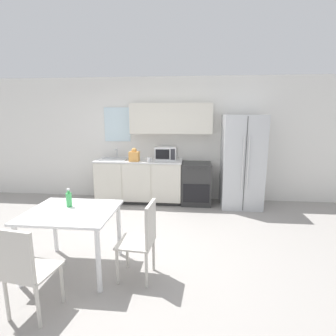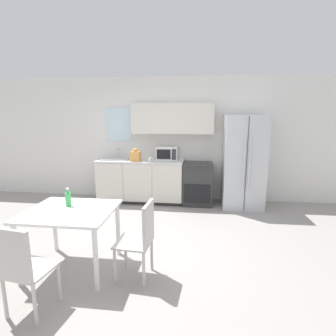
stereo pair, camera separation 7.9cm
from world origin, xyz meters
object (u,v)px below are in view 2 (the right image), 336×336
Objects in this scene: dining_table at (71,219)px; refrigerator at (243,162)px; dining_chair_side at (142,235)px; dining_chair_near at (22,266)px; microwave at (167,153)px; coffee_mug at (150,159)px; drink_bottle at (68,199)px; oven_range at (197,183)px.

refrigerator is at bearing 46.73° from dining_table.
dining_table is at bearing -133.27° from refrigerator.
dining_chair_side reaches higher than dining_table.
refrigerator is at bearing 62.30° from dining_chair_near.
microwave is at bearing 5.69° from dining_chair_side.
coffee_mug reaches higher than drink_bottle.
dining_chair_near is 1.01m from drink_bottle.
oven_range is at bearing -7.95° from dining_chair_side.
oven_range is at bearing -8.35° from microwave.
dining_chair_side is at bearing -119.91° from refrigerator.
dining_chair_side reaches higher than oven_range.
coffee_mug reaches higher than oven_range.
dining_chair_near is (-0.07, -0.83, -0.12)m from dining_table.
drink_bottle is (-1.61, -2.53, 0.42)m from oven_range.
refrigerator is at bearing -5.87° from microwave.
refrigerator is 3.53m from drink_bottle.
oven_range is 0.95× the size of dining_chair_near.
oven_range is 1.95× the size of microwave.
oven_range is 3.07m from dining_table.
dining_table is at bearing -57.11° from drink_bottle.
refrigerator is at bearing 44.26° from drink_bottle.
microwave is 0.45m from coffee_mug.
dining_chair_side is (0.04, -2.86, -0.54)m from microwave.
coffee_mug is at bearing -176.00° from refrigerator.
dining_table is (-2.44, -2.60, -0.29)m from refrigerator.
dining_table is 4.46× the size of drink_bottle.
dining_chair_near is (-0.59, -3.29, -0.45)m from coffee_mug.
dining_chair_near is at bearing -94.62° from dining_table.
oven_range is 0.85× the size of dining_table.
dining_chair_near is (-0.92, -3.59, -0.54)m from microwave.
microwave is at bearing 174.13° from refrigerator.
dining_chair_side is at bearing -6.14° from dining_table.
dining_chair_side is at bearing -13.08° from drink_bottle.
coffee_mug is 2.54m from dining_table.
refrigerator reaches higher than dining_table.
microwave is at bearing 70.37° from drink_bottle.
dining_chair_side is 1.06m from drink_bottle.
microwave is at bearing 72.83° from dining_table.
refrigerator reaches higher than drink_bottle.
dining_chair_side is at bearing 45.81° from dining_chair_near.
refrigerator is 8.16× the size of drink_bottle.
microwave reaches higher than dining_chair_side.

